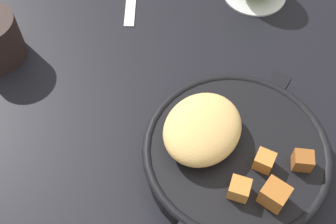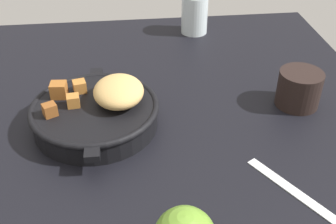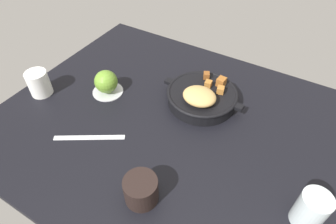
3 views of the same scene
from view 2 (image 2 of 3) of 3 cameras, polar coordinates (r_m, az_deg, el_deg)
The scene contains 5 objects.
ground_plane at distance 74.20cm, azimuth 0.46°, elevation -3.87°, with size 103.91×85.44×2.40cm, color black.
cast_iron_skillet at distance 75.11cm, azimuth -9.60°, elevation 0.19°, with size 27.19×22.89×8.40cm.
butter_knife at distance 65.38cm, azimuth 17.98°, elevation -11.03°, with size 20.63×1.60×0.36cm, color silver.
water_glass_tall at distance 108.71cm, azimuth 3.64°, elevation 13.17°, with size 6.68×6.68×9.67cm, color silver.
coffee_mug_dark at distance 83.15cm, azimuth 17.45°, elevation 3.05°, with size 8.24×8.24×7.00cm, color black.
Camera 2 is at (57.09, -7.09, 45.66)cm, focal length 44.66 mm.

